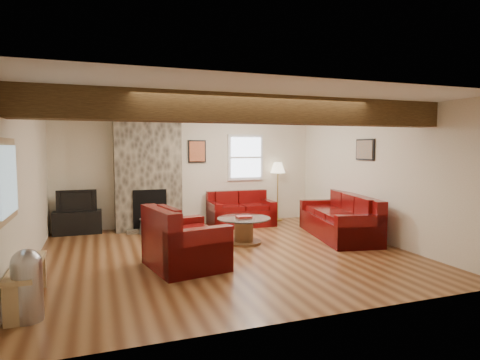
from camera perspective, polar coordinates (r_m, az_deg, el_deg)
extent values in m
plane|color=brown|center=(6.90, -1.84, -10.42)|extent=(8.00, 8.00, 0.00)
plane|color=silver|center=(6.70, -1.90, 10.70)|extent=(8.00, 8.00, 0.00)
plane|color=beige|center=(9.34, -7.05, 1.30)|extent=(8.00, 0.00, 8.00)
plane|color=beige|center=(4.17, 9.81, -2.97)|extent=(8.00, 0.00, 8.00)
plane|color=beige|center=(6.44, -28.19, -0.76)|extent=(0.00, 7.50, 7.50)
plane|color=beige|center=(8.12, 18.72, 0.57)|extent=(0.00, 7.50, 7.50)
cube|color=black|center=(5.51, 2.15, 10.00)|extent=(6.00, 0.36, 0.38)
cube|color=#37312A|center=(8.92, -12.97, 1.05)|extent=(1.40, 0.50, 2.50)
cube|color=black|center=(8.76, -12.68, -4.27)|extent=(0.70, 0.06, 0.90)
cube|color=#37312A|center=(8.79, -12.59, -6.96)|extent=(1.00, 0.25, 0.08)
cylinder|color=#482C17|center=(7.60, 0.54, -8.82)|extent=(0.66, 0.66, 0.04)
cylinder|color=#482C17|center=(7.56, 0.55, -7.36)|extent=(0.35, 0.35, 0.44)
cylinder|color=white|center=(7.51, 0.55, -5.47)|extent=(0.99, 0.99, 0.02)
cube|color=maroon|center=(7.50, 0.55, -5.27)|extent=(0.28, 0.20, 0.03)
cube|color=black|center=(9.02, -22.10, -5.61)|extent=(0.95, 0.38, 0.48)
imported|color=black|center=(8.95, -22.20, -2.70)|extent=(0.78, 0.10, 0.45)
cylinder|color=tan|center=(9.98, 5.34, -5.62)|extent=(0.26, 0.26, 0.03)
cylinder|color=tan|center=(9.89, 5.37, -2.04)|extent=(0.03, 0.03, 1.28)
cone|color=beige|center=(9.83, 5.40, 1.77)|extent=(0.37, 0.37, 0.26)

